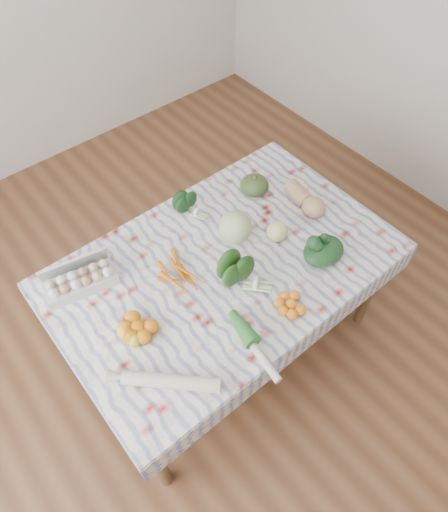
% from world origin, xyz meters
% --- Properties ---
extents(ground, '(4.50, 4.50, 0.00)m').
position_xyz_m(ground, '(0.00, 0.00, 0.00)').
color(ground, brown).
rests_on(ground, ground).
extents(dining_table, '(1.60, 1.00, 0.75)m').
position_xyz_m(dining_table, '(0.00, 0.00, 0.68)').
color(dining_table, brown).
rests_on(dining_table, ground).
extents(tablecloth, '(1.66, 1.06, 0.01)m').
position_xyz_m(tablecloth, '(0.00, 0.00, 0.76)').
color(tablecloth, silver).
rests_on(tablecloth, dining_table).
extents(egg_carton, '(0.35, 0.19, 0.09)m').
position_xyz_m(egg_carton, '(-0.60, 0.31, 0.81)').
color(egg_carton, '#BABBB5').
rests_on(egg_carton, tablecloth).
extents(carrot_bunch, '(0.22, 0.20, 0.04)m').
position_xyz_m(carrot_bunch, '(-0.23, 0.08, 0.78)').
color(carrot_bunch, '#D3630A').
rests_on(carrot_bunch, tablecloth).
extents(kale_bunch, '(0.16, 0.15, 0.12)m').
position_xyz_m(kale_bunch, '(0.08, 0.37, 0.82)').
color(kale_bunch, black).
rests_on(kale_bunch, tablecloth).
extents(kabocha_squash, '(0.19, 0.19, 0.10)m').
position_xyz_m(kabocha_squash, '(0.44, 0.28, 0.81)').
color(kabocha_squash, '#394B23').
rests_on(kabocha_squash, tablecloth).
extents(cabbage, '(0.17, 0.17, 0.17)m').
position_xyz_m(cabbage, '(0.15, 0.09, 0.84)').
color(cabbage, '#AAC07B').
rests_on(cabbage, tablecloth).
extents(butternut_squash, '(0.16, 0.27, 0.12)m').
position_xyz_m(butternut_squash, '(0.58, 0.02, 0.82)').
color(butternut_squash, tan).
rests_on(butternut_squash, tablecloth).
extents(orange_cluster, '(0.28, 0.28, 0.07)m').
position_xyz_m(orange_cluster, '(-0.52, -0.05, 0.80)').
color(orange_cluster, orange).
rests_on(orange_cluster, tablecloth).
extents(broccoli, '(0.24, 0.24, 0.13)m').
position_xyz_m(broccoli, '(-0.02, -0.16, 0.82)').
color(broccoli, '#1D4114').
rests_on(broccoli, tablecloth).
extents(mandarin_cluster, '(0.23, 0.23, 0.05)m').
position_xyz_m(mandarin_cluster, '(0.07, -0.38, 0.79)').
color(mandarin_cluster, orange).
rests_on(mandarin_cluster, tablecloth).
extents(grapefruit, '(0.11, 0.11, 0.10)m').
position_xyz_m(grapefruit, '(0.31, -0.05, 0.81)').
color(grapefruit, '#ECE884').
rests_on(grapefruit, tablecloth).
extents(spinach_bag, '(0.24, 0.21, 0.10)m').
position_xyz_m(spinach_bag, '(0.40, -0.28, 0.81)').
color(spinach_bag, black).
rests_on(spinach_bag, tablecloth).
extents(daikon, '(0.34, 0.33, 0.06)m').
position_xyz_m(daikon, '(-0.55, -0.34, 0.79)').
color(daikon, beige).
rests_on(daikon, tablecloth).
extents(leek, '(0.09, 0.35, 0.04)m').
position_xyz_m(leek, '(-0.19, -0.44, 0.78)').
color(leek, beige).
rests_on(leek, tablecloth).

